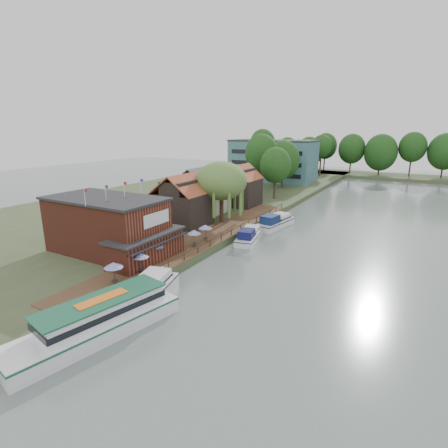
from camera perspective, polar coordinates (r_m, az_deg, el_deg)
The scene contains 26 objects.
ground at distance 40.01m, azimuth -1.09°, elevation -9.28°, with size 260.00×260.00×0.00m, color slate.
land_bank at distance 83.75m, azimuth -6.47°, elevation 4.15°, with size 50.00×140.00×1.00m, color #384728.
quay_deck at distance 51.52m, azimuth -3.04°, elevation -2.31°, with size 6.00×50.00×0.10m, color #47301E.
quay_rail at distance 50.44m, azimuth -0.16°, elevation -2.14°, with size 0.20×49.00×1.00m, color black, non-canonical shape.
pub at distance 46.10m, azimuth -16.90°, elevation -0.44°, with size 20.00×11.00×7.30m, color maroon, non-canonical shape.
hotel_block at distance 109.47m, azimuth 7.96°, elevation 10.26°, with size 25.40×12.40×12.30m, color #38666B, non-canonical shape.
cottage_a at distance 57.52m, azimuth -6.82°, elevation 3.81°, with size 8.60×7.60×8.50m, color black, non-canonical shape.
cottage_b at distance 67.25m, azimuth -3.82°, elevation 5.57°, with size 9.60×8.60×8.50m, color beige, non-canonical shape.
cottage_c at distance 72.93m, azimuth 2.75°, elevation 6.35°, with size 7.60×7.60×8.50m, color black, non-canonical shape.
willow at distance 59.00m, azimuth -0.42°, elevation 5.16°, with size 8.60×8.60×10.43m, color #476B2D, non-canonical shape.
umbrella_0 at distance 37.97m, azimuth -17.50°, elevation -7.68°, with size 2.05×2.05×2.38m, color navy, non-canonical shape.
umbrella_1 at distance 40.03m, azimuth -13.44°, elevation -6.16°, with size 1.94×1.94×2.38m, color #1F1B98, non-canonical shape.
umbrella_2 at distance 43.03m, azimuth -11.13°, elevation -4.48°, with size 2.27×2.27×2.38m, color navy, non-canonical shape.
umbrella_3 at distance 47.47m, azimuth -4.90°, elevation -2.34°, with size 1.96×1.96×2.38m, color navy, non-canonical shape.
umbrella_4 at distance 49.85m, azimuth -3.06°, elevation -1.43°, with size 2.04×2.04×2.38m, color #1F1B96, non-canonical shape.
cruiser_0 at distance 36.06m, azimuth -12.54°, elevation -10.25°, with size 3.49×10.79×2.65m, color silver, non-canonical shape.
cruiser_1 at distance 53.38m, azimuth 4.12°, elevation -1.62°, with size 3.00×9.30×2.23m, color silver, non-canonical shape.
cruiser_2 at distance 61.25m, azimuth 8.43°, elevation 0.62°, with size 3.32×10.25×2.50m, color silver, non-canonical shape.
tour_boat at distance 31.49m, azimuth -20.26°, elevation -14.30°, with size 4.14×14.73×3.22m, color silver, non-canonical shape.
swan at distance 35.50m, azimuth -15.32°, elevation -12.87°, with size 0.44×0.44×0.44m, color white.
bank_tree_0 at distance 80.46m, azimuth 8.34°, elevation 8.19°, with size 6.98×6.98×11.65m, color #143811, non-canonical shape.
bank_tree_1 at distance 88.45m, azimuth 6.10°, elevation 9.80°, with size 8.13×8.13×14.38m, color #143811, non-canonical shape.
bank_tree_2 at distance 95.45m, azimuth 9.55°, elevation 9.57°, with size 8.91×8.91×12.69m, color #143811, non-canonical shape.
bank_tree_3 at distance 113.88m, azimuth 13.16°, elevation 10.24°, with size 6.90×6.90×12.47m, color #143811, non-canonical shape.
bank_tree_4 at distance 122.22m, azimuth 15.55°, elevation 10.69°, with size 6.54×6.54×13.64m, color #143811, non-canonical shape.
bank_tree_5 at distance 129.40m, azimuth 14.40°, elevation 10.38°, with size 6.43×6.43×10.81m, color #143811, non-canonical shape.
Camera 1 is at (18.70, -31.18, 16.72)m, focal length 28.00 mm.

